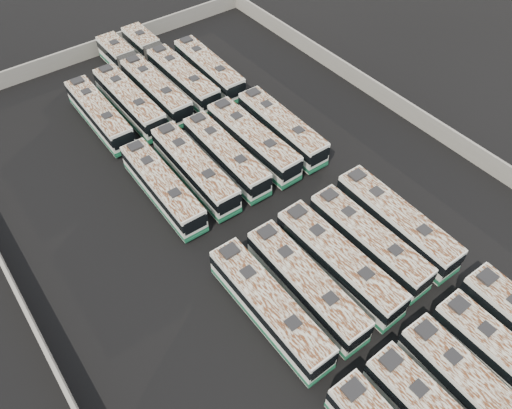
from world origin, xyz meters
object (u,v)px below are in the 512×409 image
bus_midfront_far_left (269,307)px  bus_midfront_right (368,241)px  bus_midback_far_left (163,187)px  bus_back_far_left (99,114)px  bus_back_far_right (209,69)px  bus_midback_far_right (282,128)px  bus_front_right (512,366)px  bus_midfront_far_right (396,222)px  bus_midback_center (226,155)px  bus_front_center (479,396)px  bus_midback_right (253,141)px  bus_back_right (169,67)px  bus_midback_left (195,169)px  bus_back_left (130,101)px  bus_midfront_left (306,285)px  bus_midfront_center (338,262)px  bus_back_center (142,77)px

bus_midfront_far_left → bus_midfront_right: bearing=0.0°
bus_midback_far_left → bus_back_far_left: bearing=90.9°
bus_back_far_right → bus_midback_far_right: bearing=-88.4°
bus_front_right → bus_midfront_far_right: bearing=75.6°
bus_midback_center → bus_midback_far_left: bearing=-178.8°
bus_front_center → bus_midfront_far_left: (-7.33, 14.35, 0.04)m
bus_back_far_right → bus_midback_right: bearing=-103.4°
bus_back_right → bus_midback_left: bearing=-112.9°
bus_front_center → bus_back_left: bearing=95.2°
bus_front_center → bus_midback_center: size_ratio=1.01×
bus_front_right → bus_midfront_left: (-7.44, 14.32, 0.02)m
bus_midfront_left → bus_midback_center: (3.72, 16.93, -0.04)m
bus_front_center → bus_midfront_far_right: (7.36, 14.39, 0.05)m
bus_back_far_left → bus_back_far_right: bearing=1.2°
bus_front_center → bus_back_right: 49.16m
bus_midfront_center → bus_midback_left: 17.48m
bus_midfront_right → bus_back_left: (-7.38, 31.04, 0.06)m
bus_midback_left → bus_midback_right: size_ratio=0.99×
bus_back_left → bus_back_center: (3.55, 3.52, -0.04)m
bus_midback_right → bus_midfront_right: bearing=-90.7°
bus_midback_far_left → bus_back_far_left: (0.04, 14.30, -0.00)m
bus_front_center → bus_midback_right: bus_midback_right is taller
bus_front_right → bus_midback_center: (-3.72, 31.25, -0.02)m
bus_front_center → bus_midfront_far_right: size_ratio=0.97×
bus_midfront_right → bus_back_center: bus_back_center is taller
bus_front_center → bus_midfront_left: bearing=105.1°
bus_front_right → bus_midback_left: size_ratio=0.98×
bus_midfront_center → bus_midback_left: size_ratio=1.02×
bus_back_far_left → bus_back_left: bus_back_left is taller
bus_midfront_center → bus_midback_center: bus_midfront_center is taller
bus_midfront_left → bus_midback_right: bus_midback_right is taller
bus_back_far_right → bus_back_right: bearing=138.4°
bus_midback_far_left → bus_back_center: bearing=68.6°
bus_midback_far_right → bus_back_right: bearing=102.6°
bus_midfront_right → bus_midfront_far_right: (3.58, 0.03, 0.07)m
bus_midback_left → bus_back_far_left: size_ratio=1.03×
bus_back_left → bus_back_right: bearing=26.0°
bus_midback_center → bus_back_right: 18.25m
bus_midback_far_right → bus_back_center: bus_midback_far_right is taller
bus_front_center → bus_midfront_right: 14.84m
bus_midfront_center → bus_front_right: bearing=-76.8°
bus_back_right → bus_midback_right: bearing=-90.6°
bus_midback_center → bus_midback_right: bus_midback_right is taller
bus_front_right → bus_back_left: size_ratio=0.98×
bus_front_right → bus_back_far_left: bus_front_right is taller
bus_front_center → bus_midback_far_right: bearing=77.2°
bus_midback_left → bus_midfront_far_left: bearing=-101.3°
bus_midback_center → bus_back_far_right: bearing=63.6°
bus_midfront_far_right → bus_back_left: (-10.96, 31.01, -0.02)m
bus_midfront_far_left → bus_midback_far_right: 22.36m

